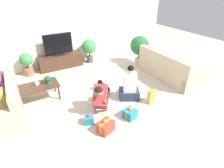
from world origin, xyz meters
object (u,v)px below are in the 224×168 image
at_px(potted_plant_back_left, 27,63).
at_px(gift_box_a, 106,126).
at_px(potted_plant_back_right, 89,48).
at_px(gift_bag_a, 152,96).
at_px(tv, 59,46).
at_px(tv_console, 61,61).
at_px(sofa_right, 169,68).
at_px(gift_box_b, 89,120).
at_px(mug, 37,83).
at_px(tabletop_plant, 48,79).
at_px(dog, 103,86).
at_px(person_sitting, 129,87).
at_px(person_kneeling, 101,97).
at_px(potted_plant_corner_right, 139,46).
at_px(sofa_left, 1,101).
at_px(gift_box_c, 130,113).
at_px(coffee_table, 38,87).

xyz_separation_m(potted_plant_back_left, gift_box_a, (1.01, -3.56, -0.33)).
relative_size(potted_plant_back_right, gift_bag_a, 2.23).
bearing_deg(potted_plant_back_left, tv, 2.57).
xyz_separation_m(tv_console, potted_plant_back_left, (-1.11, -0.05, 0.21)).
distance_m(sofa_right, gift_box_b, 3.24).
xyz_separation_m(gift_bag_a, mug, (-2.47, 1.61, 0.29)).
xyz_separation_m(potted_plant_back_right, tabletop_plant, (-1.92, -1.72, -0.02)).
bearing_deg(tv_console, tabletop_plant, -114.45).
xyz_separation_m(sofa_right, tv, (-2.83, 2.47, 0.53)).
bearing_deg(dog, gift_box_a, 56.64).
bearing_deg(potted_plant_back_left, person_sitting, -52.92).
bearing_deg(gift_box_a, person_kneeling, 70.42).
distance_m(potted_plant_corner_right, potted_plant_back_right, 1.88).
xyz_separation_m(gift_bag_a, tabletop_plant, (-2.20, 1.55, 0.36)).
bearing_deg(sofa_left, tv_console, 133.19).
bearing_deg(potted_plant_back_right, tabletop_plant, -138.10).
bearing_deg(gift_box_c, person_sitting, 56.54).
bearing_deg(gift_box_b, tv, 84.42).
height_order(sofa_left, person_sitting, person_sitting).
height_order(coffee_table, gift_box_b, coffee_table).
bearing_deg(coffee_table, mug, 81.19).
relative_size(sofa_left, gift_bag_a, 5.18).
bearing_deg(coffee_table, potted_plant_back_left, 90.96).
relative_size(potted_plant_back_left, potted_plant_back_right, 0.86).
relative_size(tv, tabletop_plant, 4.35).
height_order(sofa_right, tv_console, sofa_right).
bearing_deg(mug, gift_box_a, -63.02).
relative_size(potted_plant_corner_right, gift_box_a, 2.70).
height_order(coffee_table, person_kneeling, person_kneeling).
bearing_deg(dog, sofa_left, -18.14).
xyz_separation_m(tv, person_kneeling, (0.14, -2.91, -0.47)).
distance_m(potted_plant_back_left, person_sitting, 3.52).
distance_m(person_kneeling, mug, 1.72).
height_order(potted_plant_back_left, gift_box_a, potted_plant_back_left).
distance_m(gift_box_b, gift_bag_a, 1.71).
bearing_deg(potted_plant_back_right, tv, 177.43).
xyz_separation_m(potted_plant_corner_right, gift_box_a, (-2.79, -2.53, -0.55)).
relative_size(sofa_left, person_kneeling, 2.54).
distance_m(sofa_right, potted_plant_corner_right, 1.45).
bearing_deg(person_sitting, gift_box_b, 42.89).
height_order(sofa_left, potted_plant_back_left, sofa_left).
distance_m(potted_plant_corner_right, gift_box_c, 3.27).
bearing_deg(mug, tv_console, 57.72).
bearing_deg(tabletop_plant, potted_plant_back_right, 41.90).
xyz_separation_m(gift_box_a, tabletop_plant, (-0.70, 1.84, 0.44)).
xyz_separation_m(coffee_table, potted_plant_corner_right, (3.77, 0.67, 0.28)).
xyz_separation_m(potted_plant_back_right, gift_box_a, (-1.22, -3.56, -0.46)).
bearing_deg(person_kneeling, mug, 169.34).
relative_size(sofa_right, gift_box_a, 5.39).
distance_m(sofa_right, mug, 3.98).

